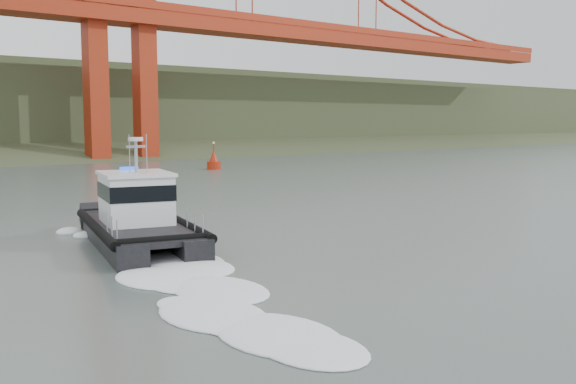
# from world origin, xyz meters

# --- Properties ---
(ground) EXTENTS (400.00, 400.00, 0.00)m
(ground) POSITION_xyz_m (0.00, 0.00, 0.00)
(ground) COLOR #52615B
(ground) RESTS_ON ground
(patrol_boat) EXTENTS (6.53, 11.90, 5.47)m
(patrol_boat) POSITION_xyz_m (-5.82, 9.33, 1.37)
(patrol_boat) COLOR black
(patrol_boat) RESTS_ON ground
(nav_buoy) EXTENTS (1.78, 1.78, 3.71)m
(nav_buoy) POSITION_xyz_m (23.52, 50.38, 0.98)
(nav_buoy) COLOR #A6220B
(nav_buoy) RESTS_ON ground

